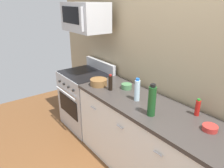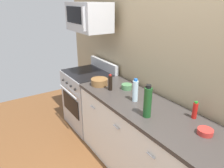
% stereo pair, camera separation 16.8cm
% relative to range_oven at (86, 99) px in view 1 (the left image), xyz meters
% --- Properties ---
extents(back_wall, '(5.39, 0.10, 2.70)m').
position_rel_range_oven_xyz_m(back_wall, '(1.53, 0.41, 0.88)').
color(back_wall, tan).
rests_on(back_wall, ground_plane).
extents(counter_unit, '(2.30, 0.66, 0.92)m').
position_rel_range_oven_xyz_m(counter_unit, '(1.53, -0.00, -0.01)').
color(counter_unit, white).
rests_on(counter_unit, ground_plane).
extents(range_oven, '(0.76, 0.69, 1.07)m').
position_rel_range_oven_xyz_m(range_oven, '(0.00, 0.00, 0.00)').
color(range_oven, '#B7BABF').
rests_on(range_oven, ground_plane).
extents(microwave, '(0.74, 0.44, 0.40)m').
position_rel_range_oven_xyz_m(microwave, '(0.00, 0.04, 1.28)').
color(microwave, '#B7BABF').
extents(bottle_water_clear, '(0.06, 0.06, 0.26)m').
position_rel_range_oven_xyz_m(bottle_water_clear, '(1.19, -0.02, 0.58)').
color(bottle_water_clear, silver).
rests_on(bottle_water_clear, countertop_slab).
extents(bottle_wine_green, '(0.08, 0.08, 0.33)m').
position_rel_range_oven_xyz_m(bottle_wine_green, '(1.52, -0.14, 0.61)').
color(bottle_wine_green, '#19471E').
rests_on(bottle_wine_green, countertop_slab).
extents(bottle_soy_sauce_dark, '(0.05, 0.05, 0.21)m').
position_rel_range_oven_xyz_m(bottle_soy_sauce_dark, '(0.77, -0.08, 0.55)').
color(bottle_soy_sauce_dark, black).
rests_on(bottle_soy_sauce_dark, countertop_slab).
extents(bottle_hot_sauce_red, '(0.05, 0.05, 0.18)m').
position_rel_range_oven_xyz_m(bottle_hot_sauce_red, '(1.79, 0.22, 0.53)').
color(bottle_hot_sauce_red, '#B21914').
rests_on(bottle_hot_sauce_red, countertop_slab).
extents(bowl_wooden_salad, '(0.22, 0.22, 0.09)m').
position_rel_range_oven_xyz_m(bowl_wooden_salad, '(0.55, -0.11, 0.50)').
color(bowl_wooden_salad, brown).
rests_on(bowl_wooden_salad, countertop_slab).
extents(bowl_green_glaze, '(0.13, 0.13, 0.06)m').
position_rel_range_oven_xyz_m(bowl_green_glaze, '(0.86, 0.11, 0.48)').
color(bowl_green_glaze, '#477A4C').
rests_on(bowl_green_glaze, countertop_slab).
extents(bowl_red_small, '(0.13, 0.13, 0.05)m').
position_rel_range_oven_xyz_m(bowl_red_small, '(2.01, 0.07, 0.48)').
color(bowl_red_small, '#B72D28').
rests_on(bowl_red_small, countertop_slab).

